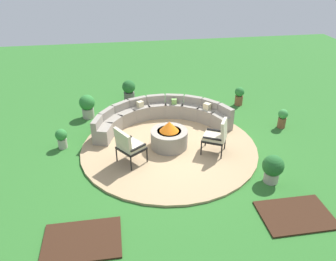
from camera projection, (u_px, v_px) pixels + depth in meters
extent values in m
plane|color=#2D6B28|center=(169.00, 148.00, 9.31)|extent=(24.00, 24.00, 0.00)
cylinder|color=tan|center=(169.00, 147.00, 9.30)|extent=(4.86, 4.86, 0.06)
cube|color=#382114|center=(82.00, 241.00, 6.36)|extent=(1.48, 1.04, 0.04)
cube|color=#382114|center=(296.00, 215.00, 6.97)|extent=(1.48, 1.04, 0.04)
cylinder|color=gray|center=(169.00, 139.00, 9.17)|extent=(1.02, 1.02, 0.49)
cylinder|color=black|center=(169.00, 132.00, 9.06)|extent=(0.66, 0.66, 0.06)
cone|color=orange|center=(169.00, 126.00, 8.98)|extent=(0.53, 0.53, 0.28)
cube|color=gray|center=(221.00, 122.00, 10.09)|extent=(0.65, 0.71, 0.46)
cube|color=gray|center=(226.00, 110.00, 9.99)|extent=(0.38, 0.60, 0.23)
cube|color=gray|center=(207.00, 115.00, 10.46)|extent=(0.72, 0.73, 0.46)
cube|color=gray|center=(211.00, 104.00, 10.39)|extent=(0.50, 0.54, 0.23)
cube|color=gray|center=(191.00, 111.00, 10.71)|extent=(0.73, 0.69, 0.46)
cube|color=gray|center=(193.00, 100.00, 10.66)|extent=(0.58, 0.44, 0.23)
cube|color=gray|center=(174.00, 110.00, 10.83)|extent=(0.67, 0.58, 0.46)
cube|color=gray|center=(175.00, 98.00, 10.79)|extent=(0.60, 0.30, 0.23)
cube|color=gray|center=(157.00, 110.00, 10.80)|extent=(0.60, 0.48, 0.46)
cube|color=gray|center=(156.00, 98.00, 10.75)|extent=(0.59, 0.19, 0.23)
cube|color=gray|center=(140.00, 113.00, 10.62)|extent=(0.70, 0.62, 0.46)
cube|color=gray|center=(137.00, 101.00, 10.56)|extent=(0.60, 0.35, 0.23)
cube|color=gray|center=(125.00, 118.00, 10.32)|extent=(0.74, 0.71, 0.46)
cube|color=gray|center=(121.00, 106.00, 10.24)|extent=(0.56, 0.48, 0.23)
cube|color=gray|center=(112.00, 125.00, 9.91)|extent=(0.70, 0.73, 0.46)
cube|color=gray|center=(107.00, 113.00, 9.80)|extent=(0.47, 0.57, 0.23)
cube|color=gray|center=(103.00, 134.00, 9.44)|extent=(0.61, 0.69, 0.46)
cube|color=gray|center=(97.00, 123.00, 9.29)|extent=(0.33, 0.60, 0.23)
cube|color=beige|center=(207.00, 106.00, 10.26)|extent=(0.26, 0.26, 0.20)
cube|color=#70A34C|center=(174.00, 101.00, 10.63)|extent=(0.18, 0.16, 0.16)
cube|color=beige|center=(140.00, 104.00, 10.43)|extent=(0.23, 0.22, 0.18)
cylinder|color=black|center=(132.00, 147.00, 8.88)|extent=(0.04, 0.04, 0.38)
cylinder|color=black|center=(147.00, 156.00, 8.52)|extent=(0.04, 0.04, 0.38)
cylinder|color=black|center=(117.00, 155.00, 8.55)|extent=(0.04, 0.04, 0.38)
cylinder|color=black|center=(131.00, 164.00, 8.20)|extent=(0.04, 0.04, 0.38)
cube|color=black|center=(131.00, 148.00, 8.43)|extent=(0.82, 0.83, 0.05)
cube|color=beige|center=(131.00, 146.00, 8.40)|extent=(0.75, 0.76, 0.09)
cube|color=beige|center=(123.00, 141.00, 8.13)|extent=(0.43, 0.60, 0.64)
cube|color=black|center=(124.00, 140.00, 8.54)|extent=(0.42, 0.32, 0.04)
cube|color=black|center=(138.00, 148.00, 8.20)|extent=(0.42, 0.32, 0.04)
cylinder|color=black|center=(201.00, 149.00, 8.81)|extent=(0.04, 0.04, 0.38)
cylinder|color=black|center=(206.00, 140.00, 9.22)|extent=(0.04, 0.04, 0.38)
cylinder|color=black|center=(221.00, 152.00, 8.66)|extent=(0.04, 0.04, 0.38)
cylinder|color=black|center=(225.00, 143.00, 9.07)|extent=(0.04, 0.04, 0.38)
cube|color=black|center=(214.00, 139.00, 8.84)|extent=(0.76, 0.74, 0.05)
cube|color=beige|center=(214.00, 137.00, 8.80)|extent=(0.70, 0.68, 0.09)
cube|color=beige|center=(224.00, 130.00, 8.62)|extent=(0.33, 0.51, 0.59)
cube|color=black|center=(212.00, 139.00, 8.58)|extent=(0.46, 0.28, 0.04)
cube|color=black|center=(216.00, 130.00, 8.97)|extent=(0.46, 0.28, 0.04)
cylinder|color=#A89E8E|center=(271.00, 177.00, 7.94)|extent=(0.35, 0.35, 0.26)
sphere|color=#236028|center=(273.00, 166.00, 7.78)|extent=(0.51, 0.51, 0.51)
cylinder|color=#605B56|center=(129.00, 97.00, 12.07)|extent=(0.39, 0.39, 0.34)
sphere|color=#236028|center=(129.00, 87.00, 11.88)|extent=(0.47, 0.47, 0.47)
sphere|color=yellow|center=(130.00, 84.00, 11.84)|extent=(0.17, 0.17, 0.17)
cylinder|color=#A89E8E|center=(88.00, 113.00, 10.91)|extent=(0.38, 0.38, 0.32)
sphere|color=#2D7A33|center=(87.00, 102.00, 10.73)|extent=(0.50, 0.50, 0.50)
cylinder|color=brown|center=(239.00, 100.00, 11.77)|extent=(0.27, 0.27, 0.34)
sphere|color=#2D7A33|center=(240.00, 92.00, 11.62)|extent=(0.33, 0.33, 0.33)
cylinder|color=#A89E8E|center=(63.00, 143.00, 9.27)|extent=(0.25, 0.25, 0.27)
sphere|color=#2D7A33|center=(61.00, 135.00, 9.14)|extent=(0.32, 0.32, 0.32)
sphere|color=yellow|center=(62.00, 133.00, 9.11)|extent=(0.11, 0.11, 0.11)
cylinder|color=brown|center=(282.00, 123.00, 10.31)|extent=(0.24, 0.24, 0.32)
sphere|color=#3D8E42|center=(283.00, 114.00, 10.17)|extent=(0.30, 0.30, 0.30)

